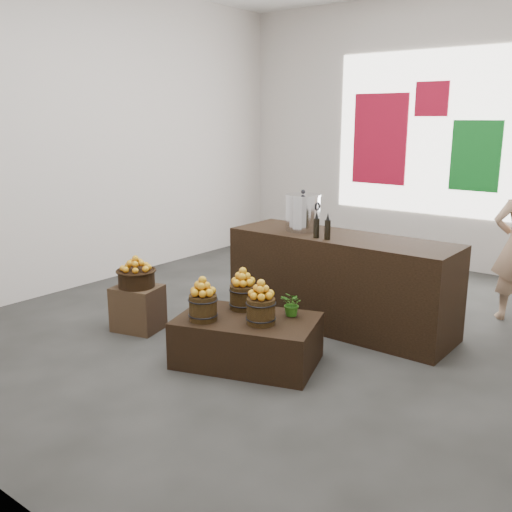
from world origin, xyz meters
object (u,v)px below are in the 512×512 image
Objects in this scene: crate at (138,308)px; display_table at (247,340)px; stock_pot_left at (303,213)px; wicker_basket at (136,279)px; counter at (340,282)px.

display_table is (1.47, 0.05, -0.02)m from crate.
stock_pot_left is at bearing 51.23° from crate.
wicker_basket is 1.01× the size of stock_pot_left.
stock_pot_left is at bearing 180.00° from counter.
crate is 2.21m from counter.
counter is at bearing -0.23° from stock_pot_left.
display_table is 1.42m from counter.
display_table is 3.34× the size of stock_pot_left.
wicker_basket is 1.94m from stock_pot_left.
stock_pot_left is (-0.32, 1.38, 0.98)m from display_table.
stock_pot_left is (1.15, 1.43, 0.63)m from wicker_basket.
display_table is at bearing -97.57° from counter.
wicker_basket is 2.19m from counter.
counter is 0.86m from stock_pot_left.
counter is (1.66, 1.43, -0.07)m from wicker_basket.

